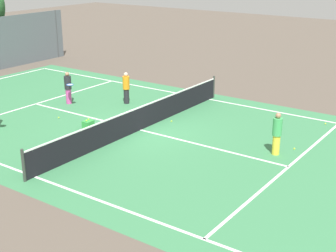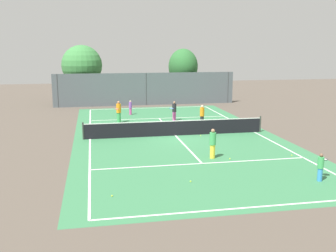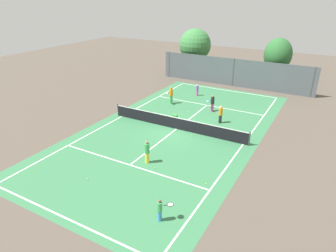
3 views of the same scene
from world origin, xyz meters
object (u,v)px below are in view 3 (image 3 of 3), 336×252
object	(u,v)px
tennis_ball_3	(155,168)
tennis_ball_5	(34,172)
tennis_ball_4	(155,104)
tennis_ball_6	(206,184)
player_2	(160,210)
player_3	(171,95)
tennis_ball_0	(192,135)
ball_crate	(175,117)
tennis_ball_2	(188,111)
player_4	(212,103)
player_5	(197,90)
player_0	(221,114)
player_1	(147,152)
tennis_ball_1	(88,179)

from	to	relation	value
tennis_ball_3	tennis_ball_5	xyz separation A→B (m)	(-6.25, -4.03, 0.00)
tennis_ball_4	tennis_ball_6	xyz separation A→B (m)	(9.71, -10.12, 0.00)
player_2	tennis_ball_4	size ratio (longest dim) A/B	18.69
player_3	tennis_ball_4	bearing A→B (deg)	-144.17
player_2	tennis_ball_6	world-z (taller)	player_2
tennis_ball_0	tennis_ball_4	size ratio (longest dim) A/B	1.00
tennis_ball_0	tennis_ball_5	bearing A→B (deg)	-123.13
tennis_ball_3	tennis_ball_6	bearing A→B (deg)	-0.04
tennis_ball_6	ball_crate	bearing A→B (deg)	128.63
tennis_ball_3	tennis_ball_2	bearing A→B (deg)	104.16
player_3	ball_crate	bearing A→B (deg)	-56.26
player_4	player_5	xyz separation A→B (m)	(-3.09, 3.50, -0.17)
player_5	tennis_ball_5	world-z (taller)	player_5
player_0	tennis_ball_3	size ratio (longest dim) A/B	23.10
ball_crate	player_5	bearing A→B (deg)	98.00
ball_crate	tennis_ball_3	size ratio (longest dim) A/B	6.45
player_2	tennis_ball_2	xyz separation A→B (m)	(-5.18, 13.71, -0.61)
tennis_ball_6	player_1	bearing A→B (deg)	174.82
player_5	ball_crate	xyz separation A→B (m)	(0.96, -6.82, -0.45)
player_0	player_2	size ratio (longest dim) A/B	1.24
player_0	player_3	size ratio (longest dim) A/B	0.90
player_3	player_4	xyz separation A→B (m)	(4.32, 0.04, -0.07)
tennis_ball_5	tennis_ball_6	distance (m)	10.52
tennis_ball_2	tennis_ball_4	distance (m)	3.78
player_0	tennis_ball_0	xyz separation A→B (m)	(-1.03, -3.36, -0.75)
tennis_ball_4	player_0	bearing A→B (deg)	-9.79
player_1	tennis_ball_1	world-z (taller)	player_1
tennis_ball_1	ball_crate	bearing A→B (deg)	89.52
tennis_ball_0	tennis_ball_5	distance (m)	11.38
player_1	tennis_ball_0	size ratio (longest dim) A/B	23.71
player_1	player_3	bearing A→B (deg)	111.11
tennis_ball_6	tennis_ball_1	bearing A→B (deg)	-154.66
player_5	tennis_ball_2	size ratio (longest dim) A/B	18.62
tennis_ball_3	tennis_ball_5	bearing A→B (deg)	-147.18
player_2	player_4	bearing A→B (deg)	102.50
player_1	tennis_ball_3	bearing A→B (deg)	-25.24
player_2	tennis_ball_5	bearing A→B (deg)	-179.05
player_2	tennis_ball_5	distance (m)	8.97
tennis_ball_3	tennis_ball_1	bearing A→B (deg)	-133.53
player_3	ball_crate	xyz separation A→B (m)	(2.19, -3.28, -0.69)
player_1	tennis_ball_2	bearing A→B (deg)	99.97
tennis_ball_3	player_3	bearing A→B (deg)	114.07
player_3	player_0	bearing A→B (deg)	-20.23
player_2	tennis_ball_4	distance (m)	16.63
ball_crate	tennis_ball_5	world-z (taller)	ball_crate
tennis_ball_0	ball_crate	bearing A→B (deg)	140.14
ball_crate	tennis_ball_6	xyz separation A→B (m)	(6.22, -7.78, -0.15)
ball_crate	tennis_ball_0	distance (m)	3.55
player_0	tennis_ball_2	size ratio (longest dim) A/B	23.10
tennis_ball_2	ball_crate	bearing A→B (deg)	-97.49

